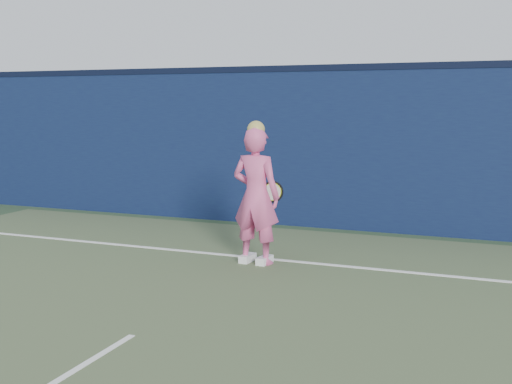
% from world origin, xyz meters
% --- Properties ---
extents(ground, '(80.00, 80.00, 0.00)m').
position_xyz_m(ground, '(0.00, 0.00, 0.00)').
color(ground, '#283B24').
rests_on(ground, ground).
extents(backstop_wall, '(24.00, 0.40, 2.50)m').
position_xyz_m(backstop_wall, '(0.00, 6.50, 1.25)').
color(backstop_wall, '#0C1438').
rests_on(backstop_wall, ground).
extents(wall_cap, '(24.00, 0.42, 0.10)m').
position_xyz_m(wall_cap, '(0.00, 6.50, 2.55)').
color(wall_cap, black).
rests_on(wall_cap, backstop_wall).
extents(player, '(0.66, 0.46, 1.79)m').
position_xyz_m(player, '(0.05, 3.78, 0.86)').
color(player, '#D7538B').
rests_on(player, ground).
extents(racket, '(0.54, 0.12, 0.29)m').
position_xyz_m(racket, '(0.07, 4.22, 0.85)').
color(racket, black).
rests_on(racket, ground).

